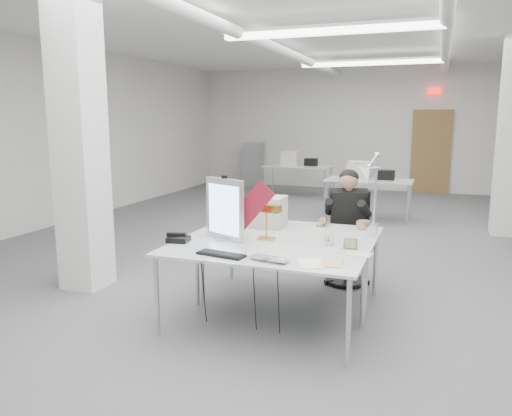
{
  "coord_description": "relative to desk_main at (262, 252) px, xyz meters",
  "views": [
    {
      "loc": [
        1.42,
        -6.5,
        1.91
      ],
      "look_at": [
        -0.24,
        -2.0,
        1.04
      ],
      "focal_mm": 35.0,
      "sensor_mm": 36.0,
      "label": 1
    }
  ],
  "objects": [
    {
      "name": "paper_stack_b",
      "position": [
        0.65,
        -0.16,
        0.02
      ],
      "size": [
        0.18,
        0.24,
        0.01
      ],
      "primitive_type": "cube",
      "rotation": [
        0.0,
        0.0,
        0.05
      ],
      "color": "#D3B77E",
      "rests_on": "desk_main"
    },
    {
      "name": "architect_lamp",
      "position": [
        0.85,
        0.66,
        0.49
      ],
      "size": [
        0.41,
        0.79,
        0.96
      ],
      "primitive_type": null,
      "rotation": [
        0.0,
        0.0,
        -0.21
      ],
      "color": "silver",
      "rests_on": "desk_second"
    },
    {
      "name": "desk_phone",
      "position": [
        -0.85,
        0.04,
        0.04
      ],
      "size": [
        0.22,
        0.2,
        0.05
      ],
      "primitive_type": "cube",
      "rotation": [
        0.0,
        0.0,
        0.15
      ],
      "color": "black",
      "rests_on": "desk_main"
    },
    {
      "name": "filing_cabinet",
      "position": [
        -3.5,
        9.15,
        -0.14
      ],
      "size": [
        0.45,
        0.55,
        1.2
      ],
      "primitive_type": "cube",
      "color": "gray",
      "rests_on": "room_shell"
    },
    {
      "name": "picture_frame_right",
      "position": [
        0.72,
        0.34,
        0.06
      ],
      "size": [
        0.13,
        0.03,
        0.1
      ],
      "primitive_type": "cube",
      "rotation": [
        -0.21,
        0.0,
        -0.03
      ],
      "color": "#A87548",
      "rests_on": "desk_main"
    },
    {
      "name": "mouse",
      "position": [
        0.26,
        -0.26,
        0.03
      ],
      "size": [
        0.09,
        0.06,
        0.03
      ],
      "primitive_type": "ellipsoid",
      "rotation": [
        0.0,
        0.0,
        -0.06
      ],
      "color": "#B6B7BB",
      "rests_on": "desk_main"
    },
    {
      "name": "laptop",
      "position": [
        0.15,
        -0.32,
        0.03
      ],
      "size": [
        0.38,
        0.28,
        0.03
      ],
      "primitive_type": "imported",
      "rotation": [
        0.0,
        0.0,
        -0.19
      ],
      "color": "#A2A3A7",
      "rests_on": "desk_main"
    },
    {
      "name": "beige_monitor",
      "position": [
        -0.26,
        0.96,
        0.18
      ],
      "size": [
        0.36,
        0.34,
        0.33
      ],
      "primitive_type": "cube",
      "rotation": [
        0.0,
        0.0,
        0.05
      ],
      "color": "#BAB09A",
      "rests_on": "desk_second"
    },
    {
      "name": "bankers_lamp",
      "position": [
        -0.1,
        0.42,
        0.2
      ],
      "size": [
        0.35,
        0.2,
        0.37
      ],
      "primitive_type": null,
      "rotation": [
        0.0,
        0.0,
        -0.22
      ],
      "color": "gold",
      "rests_on": "desk_main"
    },
    {
      "name": "picture_frame_left",
      "position": [
        -0.64,
        0.39,
        0.07
      ],
      "size": [
        0.14,
        0.06,
        0.11
      ],
      "primitive_type": "cube",
      "rotation": [
        -0.21,
        0.0,
        0.22
      ],
      "color": "tan",
      "rests_on": "desk_main"
    },
    {
      "name": "pennant",
      "position": [
        -0.18,
        0.24,
        0.37
      ],
      "size": [
        0.45,
        0.03,
        0.48
      ],
      "primitive_type": "cube",
      "rotation": [
        0.0,
        -0.87,
        0.04
      ],
      "color": "maroon",
      "rests_on": "monitor"
    },
    {
      "name": "paper_stack_c",
      "position": [
        0.82,
        0.18,
        0.02
      ],
      "size": [
        0.23,
        0.16,
        0.01
      ],
      "primitive_type": "cube",
      "rotation": [
        0.0,
        0.0,
        -0.06
      ],
      "color": "silver",
      "rests_on": "desk_main"
    },
    {
      "name": "desk_second",
      "position": [
        0.0,
        0.9,
        0.0
      ],
      "size": [
        1.8,
        0.9,
        0.02
      ],
      "primitive_type": "cube",
      "color": "silver",
      "rests_on": "room_shell"
    },
    {
      "name": "desk_clock",
      "position": [
        0.51,
        0.41,
        0.06
      ],
      "size": [
        0.1,
        0.06,
        0.1
      ],
      "primitive_type": "cylinder",
      "rotation": [
        1.57,
        0.0,
        0.28
      ],
      "color": "silver",
      "rests_on": "desk_main"
    },
    {
      "name": "room_shell",
      "position": [
        0.04,
        2.63,
        0.95
      ],
      "size": [
        10.04,
        14.04,
        3.24
      ],
      "color": "#545457",
      "rests_on": "ground"
    },
    {
      "name": "desk_main",
      "position": [
        0.0,
        0.0,
        0.0
      ],
      "size": [
        1.8,
        0.9,
        0.02
      ],
      "primitive_type": "cube",
      "color": "silver",
      "rests_on": "room_shell"
    },
    {
      "name": "bg_desk_b",
      "position": [
        -1.8,
        7.7,
        0.0
      ],
      "size": [
        1.6,
        0.8,
        0.02
      ],
      "primitive_type": "cube",
      "color": "silver",
      "rests_on": "room_shell"
    },
    {
      "name": "seated_person",
      "position": [
        0.48,
        1.56,
        0.16
      ],
      "size": [
        0.68,
        0.77,
        0.99
      ],
      "primitive_type": null,
      "rotation": [
        0.0,
        0.0,
        0.27
      ],
      "color": "black",
      "rests_on": "office_chair"
    },
    {
      "name": "keyboard",
      "position": [
        -0.28,
        -0.26,
        0.02
      ],
      "size": [
        0.44,
        0.21,
        0.02
      ],
      "primitive_type": "cube",
      "rotation": [
        0.0,
        0.0,
        -0.16
      ],
      "color": "black",
      "rests_on": "desk_main"
    },
    {
      "name": "monitor",
      "position": [
        -0.47,
        0.27,
        0.31
      ],
      "size": [
        0.46,
        0.24,
        0.59
      ],
      "primitive_type": "cube",
      "rotation": [
        0.0,
        0.0,
        -0.42
      ],
      "color": "#BCBCC1",
      "rests_on": "desk_main"
    },
    {
      "name": "paper_stack_a",
      "position": [
        0.5,
        -0.23,
        0.02
      ],
      "size": [
        0.28,
        0.32,
        0.01
      ],
      "primitive_type": "cube",
      "rotation": [
        0.0,
        0.0,
        0.38
      ],
      "color": "white",
      "rests_on": "desk_main"
    },
    {
      "name": "bg_desk_a",
      "position": [
        0.2,
        5.5,
        0.0
      ],
      "size": [
        1.6,
        0.8,
        0.02
      ],
      "primitive_type": "cube",
      "color": "silver",
      "rests_on": "room_shell"
    },
    {
      "name": "office_chair",
      "position": [
        0.48,
        1.61,
        -0.19
      ],
      "size": [
        0.67,
        0.67,
        1.11
      ],
      "primitive_type": null,
      "rotation": [
        0.0,
        0.0,
        0.27
      ],
      "color": "black",
      "rests_on": "room_shell"
    }
  ]
}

